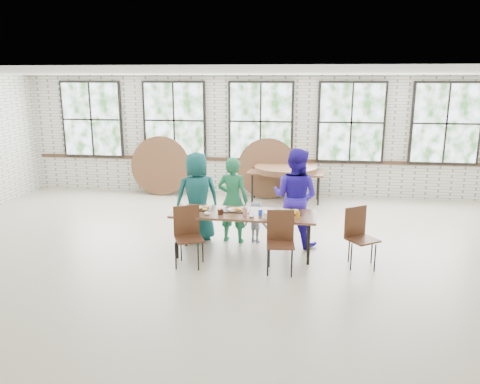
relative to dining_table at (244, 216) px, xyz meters
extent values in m
plane|color=beige|center=(-0.09, -0.22, -0.69)|extent=(12.00, 12.00, 0.00)
plane|color=white|center=(-0.09, -0.22, 2.31)|extent=(12.00, 12.00, 0.00)
plane|color=silver|center=(-0.09, 4.28, 0.81)|extent=(12.00, 0.00, 12.00)
plane|color=silver|center=(-0.09, -4.72, 0.81)|extent=(12.00, 0.00, 12.00)
cube|color=#422819|center=(-0.09, 4.25, 0.21)|extent=(11.80, 0.05, 0.08)
cube|color=black|center=(-4.49, 4.22, 1.19)|extent=(1.62, 0.05, 1.97)
cube|color=white|center=(-4.49, 4.19, 1.19)|extent=(1.50, 0.01, 1.85)
cube|color=black|center=(-2.29, 4.22, 1.19)|extent=(1.62, 0.05, 1.97)
cube|color=white|center=(-2.29, 4.19, 1.19)|extent=(1.50, 0.01, 1.85)
cube|color=black|center=(-0.09, 4.22, 1.19)|extent=(1.62, 0.05, 1.97)
cube|color=white|center=(-0.09, 4.19, 1.19)|extent=(1.50, 0.01, 1.85)
cube|color=black|center=(2.11, 4.22, 1.19)|extent=(1.62, 0.05, 1.97)
cube|color=white|center=(2.11, 4.19, 1.19)|extent=(1.50, 0.01, 1.85)
cube|color=black|center=(4.31, 4.22, 1.19)|extent=(1.62, 0.05, 1.97)
cube|color=white|center=(4.31, 4.19, 1.19)|extent=(1.50, 0.01, 1.85)
cube|color=brown|center=(0.00, 0.00, 0.03)|extent=(2.43, 0.90, 0.04)
cylinder|color=black|center=(-1.08, -0.30, -0.34)|extent=(0.05, 0.05, 0.70)
cylinder|color=black|center=(-1.08, 0.30, -0.34)|extent=(0.05, 0.05, 0.70)
cylinder|color=black|center=(1.08, -0.30, -0.34)|extent=(0.05, 0.05, 0.70)
cylinder|color=black|center=(1.08, 0.30, -0.34)|extent=(0.05, 0.05, 0.70)
cube|color=#4B2A19|center=(-0.80, -0.59, -0.24)|extent=(0.55, 0.54, 0.03)
cube|color=#4B2A19|center=(-0.88, -0.41, 0.01)|extent=(0.39, 0.20, 0.50)
cylinder|color=black|center=(-0.98, -0.76, -0.47)|extent=(0.02, 0.02, 0.44)
cylinder|color=black|center=(-0.98, -0.42, -0.47)|extent=(0.02, 0.02, 0.44)
cylinder|color=black|center=(-0.62, -0.76, -0.47)|extent=(0.02, 0.02, 0.44)
cylinder|color=black|center=(-0.62, -0.42, -0.47)|extent=(0.02, 0.02, 0.44)
cube|color=#4B2A19|center=(0.65, -0.67, -0.24)|extent=(0.45, 0.43, 0.03)
cube|color=#4B2A19|center=(0.63, -0.48, 0.01)|extent=(0.42, 0.06, 0.50)
cylinder|color=black|center=(0.47, -0.84, -0.47)|extent=(0.02, 0.02, 0.44)
cylinder|color=black|center=(0.47, -0.50, -0.47)|extent=(0.02, 0.02, 0.44)
cylinder|color=black|center=(0.83, -0.84, -0.47)|extent=(0.02, 0.02, 0.44)
cylinder|color=black|center=(0.83, -0.50, -0.47)|extent=(0.02, 0.02, 0.44)
cube|color=#4B2A19|center=(1.92, -0.28, -0.24)|extent=(0.57, 0.57, 0.03)
cube|color=#4B2A19|center=(1.81, -0.13, 0.01)|extent=(0.36, 0.27, 0.50)
cylinder|color=black|center=(1.74, -0.45, -0.47)|extent=(0.02, 0.02, 0.44)
cylinder|color=black|center=(1.74, -0.11, -0.47)|extent=(0.02, 0.02, 0.44)
cylinder|color=black|center=(2.10, -0.45, -0.47)|extent=(0.02, 0.02, 0.44)
cylinder|color=black|center=(2.10, -0.11, -0.47)|extent=(0.02, 0.02, 0.44)
imported|color=#185B5C|center=(-0.93, 0.65, 0.13)|extent=(0.95, 0.80, 1.64)
imported|color=#1F7548|center=(-0.28, 0.65, 0.09)|extent=(0.63, 0.47, 1.57)
imported|color=#112137|center=(0.15, 0.65, -0.31)|extent=(0.56, 0.44, 0.77)
imported|color=#2F1AB8|center=(0.84, 0.65, 0.18)|extent=(1.04, 0.94, 1.75)
cube|color=brown|center=(0.58, 3.63, 0.03)|extent=(1.85, 0.89, 0.04)
cylinder|color=black|center=(-0.20, 3.35, -0.34)|extent=(0.04, 0.04, 0.70)
cylinder|color=black|center=(-0.20, 3.90, -0.34)|extent=(0.04, 0.04, 0.70)
cylinder|color=black|center=(1.36, 3.35, -0.34)|extent=(0.04, 0.04, 0.70)
cylinder|color=black|center=(1.36, 3.90, -0.34)|extent=(0.04, 0.04, 0.70)
cube|color=black|center=(-0.79, 0.13, 0.06)|extent=(0.44, 0.33, 0.02)
cube|color=black|center=(-0.13, 0.11, 0.06)|extent=(0.44, 0.33, 0.02)
cube|color=black|center=(0.73, 0.09, 0.06)|extent=(0.44, 0.33, 0.02)
cylinder|color=black|center=(-0.37, -0.14, 0.10)|extent=(0.09, 0.09, 0.09)
cube|color=red|center=(0.04, -0.17, 0.11)|extent=(0.07, 0.07, 0.11)
cylinder|color=blue|center=(0.29, -0.10, 0.10)|extent=(0.07, 0.07, 0.10)
cylinder|color=orange|center=(0.89, -0.19, 0.11)|extent=(0.07, 0.07, 0.11)
cylinder|color=white|center=(0.42, -0.25, 0.10)|extent=(0.17, 0.17, 0.10)
ellipsoid|color=white|center=(-0.58, -0.19, 0.08)|extent=(0.11, 0.11, 0.05)
ellipsoid|color=white|center=(0.15, -0.24, 0.08)|extent=(0.11, 0.11, 0.05)
ellipsoid|color=white|center=(0.56, -0.05, 0.08)|extent=(0.11, 0.11, 0.05)
cylinder|color=brown|center=(0.58, 3.63, 0.07)|extent=(1.50, 1.50, 0.04)
cylinder|color=brown|center=(0.58, 3.63, 0.12)|extent=(1.50, 1.50, 0.04)
cylinder|color=brown|center=(0.58, 3.63, 0.16)|extent=(1.50, 1.50, 0.04)
cylinder|color=brown|center=(-2.66, 4.02, 0.05)|extent=(1.50, 0.32, 1.48)
cylinder|color=brown|center=(-2.60, 3.92, 0.05)|extent=(1.50, 0.28, 1.49)
cylinder|color=brown|center=(0.12, 3.92, 0.05)|extent=(1.50, 0.29, 1.49)
camera|label=1|loc=(0.89, -7.43, 2.24)|focal=35.00mm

